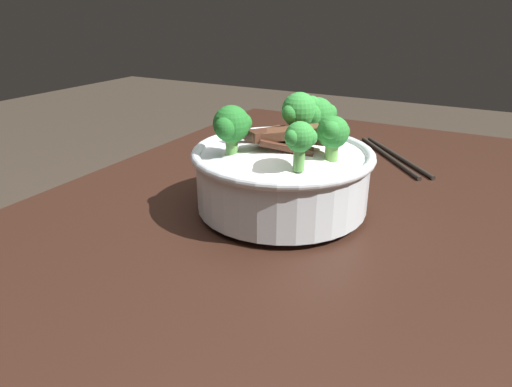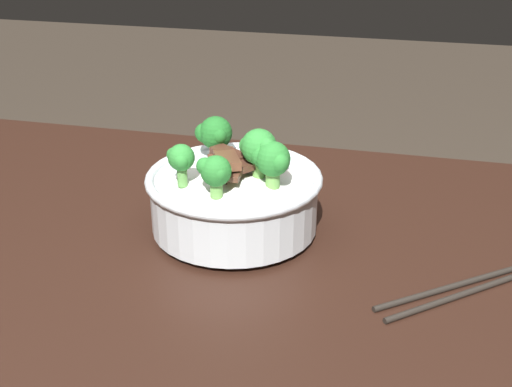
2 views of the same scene
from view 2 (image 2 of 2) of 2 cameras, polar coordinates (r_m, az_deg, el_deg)
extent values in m
cube|color=black|center=(0.86, -9.03, -5.79)|extent=(1.22, 0.79, 0.04)
cylinder|color=silver|center=(0.88, -1.83, -3.00)|extent=(0.10, 0.10, 0.01)
cylinder|color=silver|center=(0.86, -1.87, -0.74)|extent=(0.21, 0.21, 0.07)
torus|color=silver|center=(0.84, -1.90, 1.37)|extent=(0.23, 0.23, 0.01)
ellipsoid|color=white|center=(0.85, -1.89, 0.44)|extent=(0.19, 0.19, 0.05)
cube|color=#4C2B1E|center=(0.83, -3.35, 2.08)|extent=(0.04, 0.07, 0.02)
cube|color=#4C2B1E|center=(0.85, -2.29, 3.34)|extent=(0.06, 0.05, 0.01)
cube|color=#563323|center=(0.82, -1.73, 2.26)|extent=(0.03, 0.08, 0.01)
cube|color=#4C2B1E|center=(0.82, -1.42, 2.25)|extent=(0.05, 0.05, 0.01)
cube|color=#563323|center=(0.88, -0.33, 3.47)|extent=(0.03, 0.06, 0.02)
cube|color=brown|center=(0.83, -2.57, 2.99)|extent=(0.06, 0.08, 0.02)
cube|color=brown|center=(0.85, 1.52, 2.04)|extent=(0.03, 0.05, 0.02)
cylinder|color=#6BA84C|center=(0.82, 0.24, 2.12)|extent=(0.02, 0.02, 0.03)
sphere|color=green|center=(0.81, 0.25, 4.04)|extent=(0.04, 0.04, 0.04)
sphere|color=green|center=(0.82, -0.66, 4.13)|extent=(0.02, 0.02, 0.02)
sphere|color=green|center=(0.80, 0.92, 4.07)|extent=(0.02, 0.02, 0.02)
cylinder|color=#5B9947|center=(0.81, -6.35, 1.52)|extent=(0.01, 0.01, 0.03)
sphere|color=green|center=(0.81, -6.43, 3.09)|extent=(0.03, 0.03, 0.03)
sphere|color=green|center=(0.81, -7.07, 3.33)|extent=(0.02, 0.02, 0.02)
sphere|color=green|center=(0.80, -6.44, 2.84)|extent=(0.02, 0.02, 0.02)
cylinder|color=#6BA84C|center=(0.81, 1.44, 1.31)|extent=(0.02, 0.02, 0.02)
sphere|color=#2D8433|center=(0.80, 1.46, 2.99)|extent=(0.04, 0.04, 0.04)
sphere|color=#2D8433|center=(0.80, 0.50, 3.23)|extent=(0.03, 0.03, 0.03)
sphere|color=#2D8433|center=(0.79, 2.06, 2.68)|extent=(0.02, 0.02, 0.02)
cylinder|color=#6BA84C|center=(0.78, -3.42, 0.43)|extent=(0.02, 0.02, 0.02)
sphere|color=#2D8433|center=(0.77, -3.46, 1.94)|extent=(0.04, 0.04, 0.04)
sphere|color=#2D8433|center=(0.78, -4.42, 2.36)|extent=(0.02, 0.02, 0.02)
sphere|color=#2D8433|center=(0.76, -3.27, 1.60)|extent=(0.02, 0.02, 0.02)
cylinder|color=#5B9947|center=(0.89, -3.44, 3.69)|extent=(0.01, 0.01, 0.02)
sphere|color=#237028|center=(0.88, -3.48, 5.22)|extent=(0.04, 0.04, 0.04)
sphere|color=#237028|center=(0.89, -4.44, 5.22)|extent=(0.03, 0.03, 0.03)
sphere|color=#237028|center=(0.87, -3.21, 5.01)|extent=(0.02, 0.02, 0.02)
cylinder|color=#28231E|center=(0.78, 17.41, -8.21)|extent=(0.17, 0.15, 0.01)
cylinder|color=#28231E|center=(0.79, 16.67, -7.70)|extent=(0.18, 0.14, 0.01)
camera|label=1|loc=(0.88, -38.82, 8.48)|focal=31.39mm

